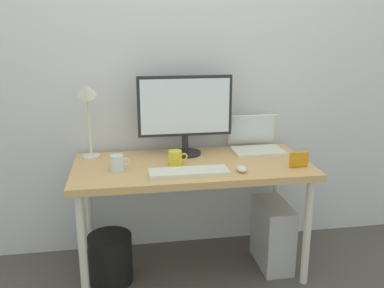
# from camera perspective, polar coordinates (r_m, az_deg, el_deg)

# --- Properties ---
(ground_plane) EXTENTS (6.00, 6.00, 0.00)m
(ground_plane) POSITION_cam_1_polar(r_m,az_deg,el_deg) (2.80, 0.00, -16.50)
(ground_plane) COLOR #4C4742
(back_wall) EXTENTS (4.40, 0.04, 2.60)m
(back_wall) POSITION_cam_1_polar(r_m,az_deg,el_deg) (2.76, -1.33, 11.67)
(back_wall) COLOR silver
(back_wall) RESTS_ON ground_plane
(desk) EXTENTS (1.40, 0.65, 0.71)m
(desk) POSITION_cam_1_polar(r_m,az_deg,el_deg) (2.52, 0.00, -4.03)
(desk) COLOR tan
(desk) RESTS_ON ground_plane
(monitor) EXTENTS (0.59, 0.20, 0.50)m
(monitor) POSITION_cam_1_polar(r_m,az_deg,el_deg) (2.61, -0.95, 4.60)
(monitor) COLOR #232328
(monitor) RESTS_ON desk
(laptop) EXTENTS (0.32, 0.28, 0.22)m
(laptop) POSITION_cam_1_polar(r_m,az_deg,el_deg) (2.79, 8.62, 0.32)
(laptop) COLOR silver
(laptop) RESTS_ON desk
(desk_lamp) EXTENTS (0.11, 0.16, 0.49)m
(desk_lamp) POSITION_cam_1_polar(r_m,az_deg,el_deg) (2.58, -14.02, 5.51)
(desk_lamp) COLOR silver
(desk_lamp) RESTS_ON desk
(keyboard) EXTENTS (0.44, 0.14, 0.02)m
(keyboard) POSITION_cam_1_polar(r_m,az_deg,el_deg) (2.32, -0.45, -3.84)
(keyboard) COLOR silver
(keyboard) RESTS_ON desk
(mouse) EXTENTS (0.06, 0.09, 0.03)m
(mouse) POSITION_cam_1_polar(r_m,az_deg,el_deg) (2.37, 6.76, -3.35)
(mouse) COLOR silver
(mouse) RESTS_ON desk
(coffee_mug) EXTENTS (0.11, 0.08, 0.09)m
(coffee_mug) POSITION_cam_1_polar(r_m,az_deg,el_deg) (2.46, -2.26, -1.88)
(coffee_mug) COLOR yellow
(coffee_mug) RESTS_ON desk
(glass_cup) EXTENTS (0.11, 0.07, 0.09)m
(glass_cup) POSITION_cam_1_polar(r_m,az_deg,el_deg) (2.40, -10.10, -2.56)
(glass_cup) COLOR silver
(glass_cup) RESTS_ON desk
(photo_frame) EXTENTS (0.11, 0.02, 0.09)m
(photo_frame) POSITION_cam_1_polar(r_m,az_deg,el_deg) (2.49, 14.29, -2.04)
(photo_frame) COLOR orange
(photo_frame) RESTS_ON desk
(computer_tower) EXTENTS (0.18, 0.36, 0.42)m
(computer_tower) POSITION_cam_1_polar(r_m,az_deg,el_deg) (2.79, 10.87, -11.94)
(computer_tower) COLOR #B2B2B7
(computer_tower) RESTS_ON ground_plane
(wastebasket) EXTENTS (0.26, 0.26, 0.30)m
(wastebasket) POSITION_cam_1_polar(r_m,az_deg,el_deg) (2.65, -10.99, -15.00)
(wastebasket) COLOR black
(wastebasket) RESTS_ON ground_plane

